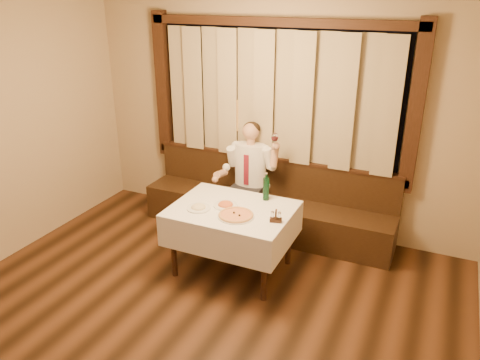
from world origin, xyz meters
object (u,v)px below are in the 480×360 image
at_px(banquette, 267,208).
at_px(pasta_red, 226,203).
at_px(green_bottle, 266,188).
at_px(pasta_cream, 199,206).
at_px(dining_table, 232,217).
at_px(seated_man, 249,170).
at_px(cruet_caddy, 276,218).
at_px(pizza, 236,215).

distance_m(banquette, pasta_red, 1.12).
height_order(banquette, green_bottle, green_bottle).
relative_size(banquette, pasta_cream, 12.65).
relative_size(dining_table, pasta_cream, 5.02).
height_order(dining_table, green_bottle, green_bottle).
bearing_deg(pasta_red, seated_man, 98.29).
relative_size(green_bottle, seated_man, 0.22).
relative_size(dining_table, green_bottle, 4.06).
relative_size(pasta_cream, seated_man, 0.18).
distance_m(banquette, seated_man, 0.56).
xyz_separation_m(banquette, pasta_red, (-0.08, -1.01, 0.48)).
bearing_deg(pasta_red, pasta_cream, -142.14).
height_order(dining_table, pasta_cream, pasta_cream).
bearing_deg(cruet_caddy, pasta_red, 153.83).
xyz_separation_m(pasta_cream, green_bottle, (0.56, 0.51, 0.10)).
relative_size(pasta_red, green_bottle, 0.83).
height_order(dining_table, pasta_red, pasta_red).
xyz_separation_m(pasta_red, pasta_cream, (-0.23, -0.18, -0.00)).
distance_m(cruet_caddy, seated_man, 1.28).
bearing_deg(green_bottle, cruet_caddy, -57.81).
bearing_deg(seated_man, green_bottle, -51.80).
height_order(cruet_caddy, seated_man, seated_man).
distance_m(dining_table, green_bottle, 0.49).
height_order(banquette, dining_table, banquette).
xyz_separation_m(banquette, dining_table, (0.00, -1.02, 0.34)).
bearing_deg(pasta_cream, pasta_red, 37.86).
bearing_deg(seated_man, pizza, -72.83).
xyz_separation_m(dining_table, pasta_cream, (-0.31, -0.17, 0.14)).
bearing_deg(cruet_caddy, dining_table, 153.39).
xyz_separation_m(pizza, cruet_caddy, (0.41, 0.06, 0.03)).
xyz_separation_m(pasta_cream, cruet_caddy, (0.84, 0.06, 0.01)).
bearing_deg(seated_man, pasta_red, -81.71).
xyz_separation_m(banquette, pizza, (0.12, -1.19, 0.46)).
bearing_deg(seated_man, banquette, 22.25).
bearing_deg(pasta_red, banquette, 85.26).
xyz_separation_m(cruet_caddy, seated_man, (-0.75, 1.04, 0.02)).
bearing_deg(banquette, pasta_cream, -104.72).
height_order(banquette, pasta_red, banquette).
bearing_deg(pizza, dining_table, 125.94).
height_order(pasta_cream, seated_man, seated_man).
distance_m(pasta_red, green_bottle, 0.48).
relative_size(dining_table, pizza, 3.39).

